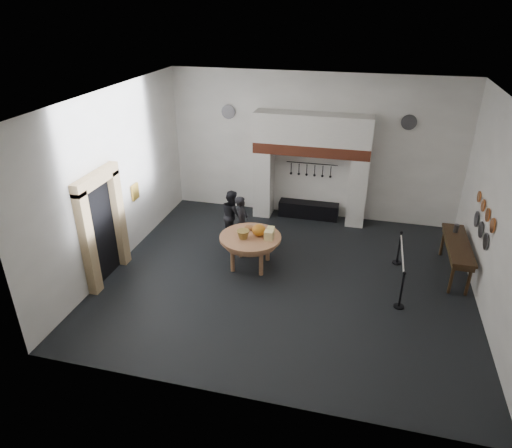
% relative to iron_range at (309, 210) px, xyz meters
% --- Properties ---
extents(floor, '(9.00, 8.00, 0.02)m').
position_rel_iron_range_xyz_m(floor, '(0.00, -3.72, -0.25)').
color(floor, black).
rests_on(floor, ground).
extents(ceiling, '(9.00, 8.00, 0.02)m').
position_rel_iron_range_xyz_m(ceiling, '(0.00, -3.72, 4.25)').
color(ceiling, silver).
rests_on(ceiling, wall_back).
extents(wall_back, '(9.00, 0.02, 4.50)m').
position_rel_iron_range_xyz_m(wall_back, '(0.00, 0.28, 2.00)').
color(wall_back, white).
rests_on(wall_back, floor).
extents(wall_front, '(9.00, 0.02, 4.50)m').
position_rel_iron_range_xyz_m(wall_front, '(0.00, -7.72, 2.00)').
color(wall_front, white).
rests_on(wall_front, floor).
extents(wall_left, '(0.02, 8.00, 4.50)m').
position_rel_iron_range_xyz_m(wall_left, '(-4.50, -3.72, 2.00)').
color(wall_left, white).
rests_on(wall_left, floor).
extents(wall_right, '(0.02, 8.00, 4.50)m').
position_rel_iron_range_xyz_m(wall_right, '(4.50, -3.72, 2.00)').
color(wall_right, white).
rests_on(wall_right, floor).
extents(chimney_pier_left, '(0.55, 0.70, 2.15)m').
position_rel_iron_range_xyz_m(chimney_pier_left, '(-1.48, -0.07, 0.82)').
color(chimney_pier_left, silver).
rests_on(chimney_pier_left, floor).
extents(chimney_pier_right, '(0.55, 0.70, 2.15)m').
position_rel_iron_range_xyz_m(chimney_pier_right, '(1.48, -0.07, 0.82)').
color(chimney_pier_right, silver).
rests_on(chimney_pier_right, floor).
extents(hearth_brick_band, '(3.50, 0.72, 0.32)m').
position_rel_iron_range_xyz_m(hearth_brick_band, '(0.00, -0.07, 2.06)').
color(hearth_brick_band, '#9E442B').
rests_on(hearth_brick_band, chimney_pier_left).
extents(chimney_hood, '(3.50, 0.70, 0.90)m').
position_rel_iron_range_xyz_m(chimney_hood, '(0.00, -0.07, 2.67)').
color(chimney_hood, silver).
rests_on(chimney_hood, hearth_brick_band).
extents(iron_range, '(1.90, 0.45, 0.50)m').
position_rel_iron_range_xyz_m(iron_range, '(0.00, 0.00, 0.00)').
color(iron_range, black).
rests_on(iron_range, floor).
extents(utensil_rail, '(1.60, 0.02, 0.02)m').
position_rel_iron_range_xyz_m(utensil_rail, '(0.00, 0.20, 1.50)').
color(utensil_rail, black).
rests_on(utensil_rail, wall_back).
extents(door_recess, '(0.04, 1.10, 2.50)m').
position_rel_iron_range_xyz_m(door_recess, '(-4.47, -4.72, 1.00)').
color(door_recess, black).
rests_on(door_recess, floor).
extents(door_jamb_near, '(0.22, 0.30, 2.60)m').
position_rel_iron_range_xyz_m(door_jamb_near, '(-4.38, -5.42, 1.05)').
color(door_jamb_near, tan).
rests_on(door_jamb_near, floor).
extents(door_jamb_far, '(0.22, 0.30, 2.60)m').
position_rel_iron_range_xyz_m(door_jamb_far, '(-4.38, -4.02, 1.05)').
color(door_jamb_far, tan).
rests_on(door_jamb_far, floor).
extents(door_lintel, '(0.22, 1.70, 0.30)m').
position_rel_iron_range_xyz_m(door_lintel, '(-4.38, -4.72, 2.40)').
color(door_lintel, tan).
rests_on(door_lintel, door_jamb_near).
extents(wall_plaque, '(0.05, 0.34, 0.44)m').
position_rel_iron_range_xyz_m(wall_plaque, '(-4.45, -2.92, 1.35)').
color(wall_plaque, gold).
rests_on(wall_plaque, wall_left).
extents(work_table, '(1.70, 1.70, 0.07)m').
position_rel_iron_range_xyz_m(work_table, '(-1.05, -3.35, 0.59)').
color(work_table, tan).
rests_on(work_table, floor).
extents(pumpkin, '(0.36, 0.36, 0.31)m').
position_rel_iron_range_xyz_m(pumpkin, '(-0.85, -3.25, 0.78)').
color(pumpkin, '#C67F1B').
rests_on(pumpkin, work_table).
extents(cheese_block_big, '(0.22, 0.22, 0.24)m').
position_rel_iron_range_xyz_m(cheese_block_big, '(-0.55, -3.40, 0.74)').
color(cheese_block_big, '#EBD58D').
rests_on(cheese_block_big, work_table).
extents(cheese_block_small, '(0.18, 0.18, 0.20)m').
position_rel_iron_range_xyz_m(cheese_block_small, '(-0.57, -3.10, 0.72)').
color(cheese_block_small, '#FFF098').
rests_on(cheese_block_small, work_table).
extents(wicker_basket, '(0.34, 0.34, 0.22)m').
position_rel_iron_range_xyz_m(wicker_basket, '(-1.20, -3.50, 0.73)').
color(wicker_basket, '#A6863C').
rests_on(wicker_basket, work_table).
extents(bread_loaf, '(0.31, 0.18, 0.13)m').
position_rel_iron_range_xyz_m(bread_loaf, '(-1.15, -3.00, 0.69)').
color(bread_loaf, '#A56C3A').
rests_on(bread_loaf, work_table).
extents(visitor_near, '(0.40, 0.58, 1.53)m').
position_rel_iron_range_xyz_m(visitor_near, '(-1.56, -2.39, 0.52)').
color(visitor_near, black).
rests_on(visitor_near, floor).
extents(visitor_far, '(0.88, 0.93, 1.51)m').
position_rel_iron_range_xyz_m(visitor_far, '(-1.96, -1.99, 0.50)').
color(visitor_far, black).
rests_on(visitor_far, floor).
extents(side_table, '(0.55, 2.20, 0.06)m').
position_rel_iron_range_xyz_m(side_table, '(4.10, -2.46, 0.62)').
color(side_table, '#3C2C15').
rests_on(side_table, floor).
extents(pewter_jug, '(0.12, 0.12, 0.22)m').
position_rel_iron_range_xyz_m(pewter_jug, '(4.10, -1.86, 0.76)').
color(pewter_jug, '#4E4E53').
rests_on(pewter_jug, side_table).
extents(copper_pan_a, '(0.03, 0.34, 0.34)m').
position_rel_iron_range_xyz_m(copper_pan_a, '(4.46, -3.52, 1.70)').
color(copper_pan_a, '#C6662D').
rests_on(copper_pan_a, wall_right).
extents(copper_pan_b, '(0.03, 0.32, 0.32)m').
position_rel_iron_range_xyz_m(copper_pan_b, '(4.46, -2.97, 1.70)').
color(copper_pan_b, '#C6662D').
rests_on(copper_pan_b, wall_right).
extents(copper_pan_c, '(0.03, 0.30, 0.30)m').
position_rel_iron_range_xyz_m(copper_pan_c, '(4.46, -2.42, 1.70)').
color(copper_pan_c, '#C6662D').
rests_on(copper_pan_c, wall_right).
extents(copper_pan_d, '(0.03, 0.28, 0.28)m').
position_rel_iron_range_xyz_m(copper_pan_d, '(4.46, -1.87, 1.70)').
color(copper_pan_d, '#C6662D').
rests_on(copper_pan_d, wall_right).
extents(pewter_plate_left, '(0.03, 0.40, 0.40)m').
position_rel_iron_range_xyz_m(pewter_plate_left, '(4.46, -3.32, 1.20)').
color(pewter_plate_left, '#4C4C51').
rests_on(pewter_plate_left, wall_right).
extents(pewter_plate_mid, '(0.03, 0.40, 0.40)m').
position_rel_iron_range_xyz_m(pewter_plate_mid, '(4.46, -2.72, 1.20)').
color(pewter_plate_mid, '#4C4C51').
rests_on(pewter_plate_mid, wall_right).
extents(pewter_plate_right, '(0.03, 0.40, 0.40)m').
position_rel_iron_range_xyz_m(pewter_plate_right, '(4.46, -2.12, 1.20)').
color(pewter_plate_right, '#4C4C51').
rests_on(pewter_plate_right, wall_right).
extents(pewter_plate_back_left, '(0.44, 0.03, 0.44)m').
position_rel_iron_range_xyz_m(pewter_plate_back_left, '(-2.70, 0.24, 2.95)').
color(pewter_plate_back_left, '#4C4C51').
rests_on(pewter_plate_back_left, wall_back).
extents(pewter_plate_back_right, '(0.44, 0.03, 0.44)m').
position_rel_iron_range_xyz_m(pewter_plate_back_right, '(2.70, 0.24, 2.95)').
color(pewter_plate_back_right, '#4C4C51').
rests_on(pewter_plate_back_right, wall_back).
extents(barrier_post_near, '(0.05, 0.05, 0.90)m').
position_rel_iron_range_xyz_m(barrier_post_near, '(2.73, -4.28, 0.20)').
color(barrier_post_near, black).
rests_on(barrier_post_near, floor).
extents(barrier_post_far, '(0.05, 0.05, 0.90)m').
position_rel_iron_range_xyz_m(barrier_post_far, '(2.73, -2.28, 0.20)').
color(barrier_post_far, black).
rests_on(barrier_post_far, floor).
extents(barrier_rope, '(0.04, 2.00, 0.04)m').
position_rel_iron_range_xyz_m(barrier_rope, '(2.73, -3.28, 0.60)').
color(barrier_rope, silver).
rests_on(barrier_rope, barrier_post_near).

